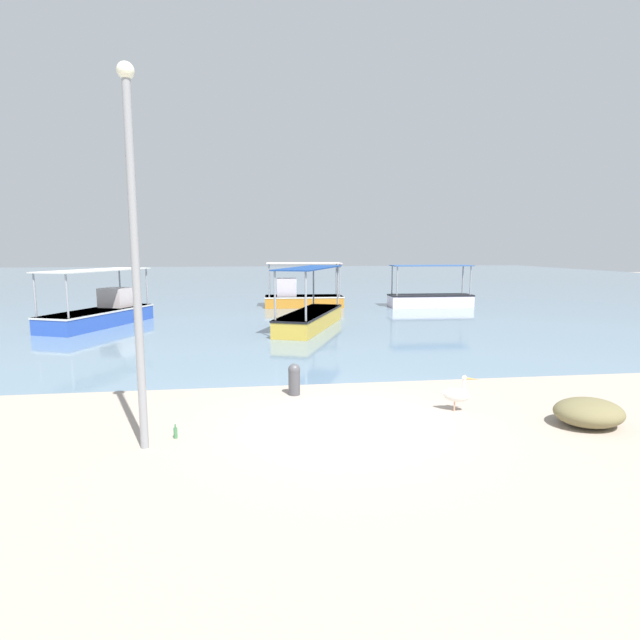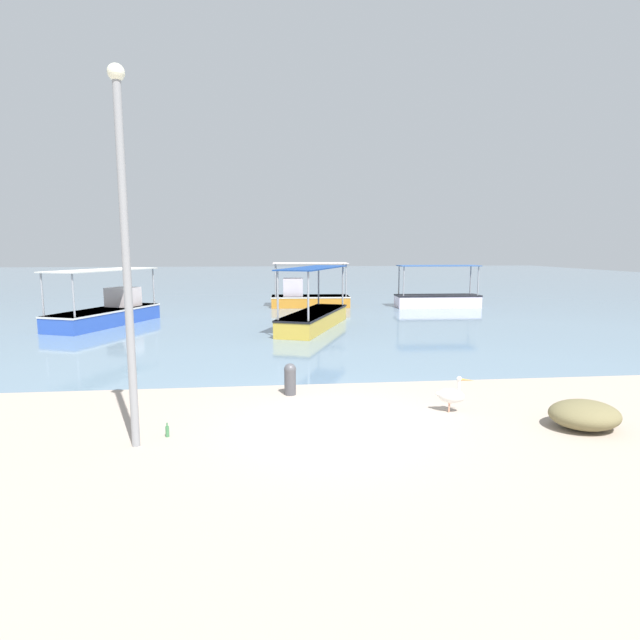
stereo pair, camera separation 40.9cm
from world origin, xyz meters
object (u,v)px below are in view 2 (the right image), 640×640
Objects in this scene: pelican at (451,395)px; glass_bottle at (167,431)px; fishing_boat_far_left at (437,298)px; mooring_bollard at (290,378)px; fishing_boat_near_left at (314,316)px; fishing_boat_outer at (107,311)px; lamp_post at (125,243)px; net_pile at (584,415)px; fishing_boat_near_right at (307,296)px.

pelican reaches higher than glass_bottle.
mooring_bollard is at bearing -119.12° from fishing_boat_far_left.
fishing_boat_near_left is 11.96m from pelican.
glass_bottle is at bearing -69.42° from fishing_boat_outer.
mooring_bollard is at bearing 153.85° from pelican.
fishing_boat_far_left reaches higher than glass_bottle.
lamp_post reaches higher than pelican.
lamp_post is 5.15m from mooring_bollard.
net_pile is at bearing -28.70° from pelican.
fishing_boat_outer is 17.85m from pelican.
fishing_boat_near_left is 10.27m from mooring_bollard.
net_pile is (-4.06, -20.23, -0.27)m from fishing_boat_far_left.
fishing_boat_far_left is 3.73× the size of net_pile.
glass_bottle is (0.47, 0.38, -3.47)m from lamp_post.
fishing_boat_near_right reaches higher than fishing_boat_far_left.
fishing_boat_near_right is 21.62m from net_pile.
mooring_bollard is (7.91, -12.17, -0.21)m from fishing_boat_outer.
fishing_boat_near_right reaches higher than pelican.
fishing_boat_near_right reaches higher than fishing_boat_outer.
lamp_post is (-6.25, -1.22, 3.20)m from pelican.
fishing_boat_near_right is 11.61m from fishing_boat_outer.
pelican is (-6.29, -19.01, -0.16)m from fishing_boat_far_left.
fishing_boat_far_left is 1.06× the size of fishing_boat_near_right.
net_pile is at bearing -27.18° from mooring_bollard.
lamp_post is at bearing -102.58° from fishing_boat_near_right.
fishing_boat_far_left is at bearing -7.77° from fishing_boat_near_right.
mooring_bollard is at bearing -95.81° from fishing_boat_near_right.
fishing_boat_near_left is 23.93× the size of glass_bottle.
mooring_bollard is at bearing -56.98° from fishing_boat_outer.
lamp_post is (-4.40, -13.03, 3.03)m from fishing_boat_near_left.
fishing_boat_near_left is 13.25m from glass_bottle.
fishing_boat_near_right is at bearing 78.44° from glass_bottle.
glass_bottle is (-3.93, -12.65, -0.44)m from fishing_boat_near_left.
pelican is (11.28, -13.83, -0.24)m from fishing_boat_outer.
lamp_post reaches higher than mooring_bollard.
lamp_post is (-4.75, -21.29, 2.93)m from fishing_boat_near_right.
mooring_bollard is 3.48m from glass_bottle.
net_pile is at bearing -80.07° from fishing_boat_near_right.
lamp_post is 8.39× the size of mooring_bollard.
fishing_boat_far_left is 6.32× the size of pelican.
pelican is at bearing -85.73° from fishing_boat_near_right.
pelican is 3.76m from mooring_bollard.
lamp_post is (-12.54, -20.23, 3.03)m from fishing_boat_far_left.
lamp_post is at bearing -71.50° from fishing_boat_outer.
fishing_boat_far_left is 6.61× the size of mooring_bollard.
net_pile is (2.23, -1.22, -0.10)m from pelican.
glass_bottle is at bearing 177.25° from net_pile.
fishing_boat_far_left reaches higher than net_pile.
mooring_bollard reaches higher than net_pile.
lamp_post reaches higher than net_pile.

